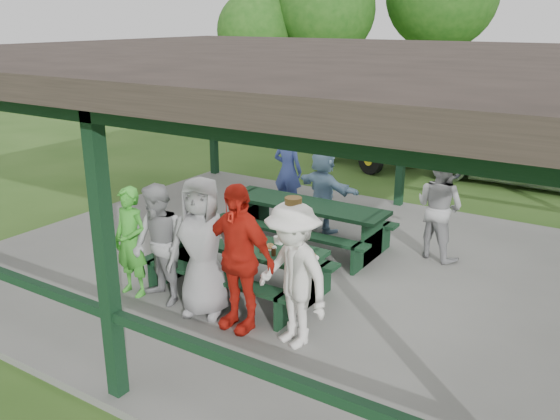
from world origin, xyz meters
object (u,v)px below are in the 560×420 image
Objects in this scene: picnic_table_near at (239,260)px; picnic_table_far at (305,218)px; contestant_green at (131,242)px; contestant_red at (238,257)px; spectator_lblue at (323,190)px; spectator_blue at (288,171)px; farm_trailer at (368,140)px; contestant_white_fedora at (293,275)px; contestant_grey_left at (159,245)px; pickup_truck at (542,154)px; contestant_grey_mid at (202,247)px; spectator_grey at (439,207)px.

picnic_table_near is 0.88× the size of picnic_table_far.
picnic_table_far is 1.81× the size of contestant_green.
contestant_red is (0.69, -2.81, 0.45)m from picnic_table_far.
spectator_lblue is at bearing 97.85° from picnic_table_far.
spectator_blue reaches higher than farm_trailer.
contestant_white_fedora is 1.18× the size of spectator_lblue.
farm_trailer is at bearing 128.84° from contestant_white_fedora.
contestant_grey_left reaches higher than pickup_truck.
contestant_grey_left is 0.91× the size of contestant_white_fedora.
contestant_red reaches higher than contestant_grey_mid.
spectator_grey is at bearing 176.44° from pickup_truck.
contestant_grey_mid reaches higher than spectator_lblue.
contestant_grey_mid is 9.26m from farm_trailer.
picnic_table_near is 1.33× the size of contestant_red.
spectator_grey is at bearing 54.69° from picnic_table_near.
farm_trailer is at bearing 102.63° from picnic_table_near.
contestant_grey_mid reaches higher than spectator_grey.
contestant_red is at bearing -54.31° from picnic_table_near.
contestant_white_fedora reaches higher than spectator_blue.
contestant_grey_mid reaches higher than picnic_table_far.
picnic_table_near is 0.89m from contestant_grey_mid.
picnic_table_far is 1.71× the size of spectator_blue.
contestant_grey_mid is at bearing -90.19° from picnic_table_near.
picnic_table_far is 0.75× the size of farm_trailer.
picnic_table_near is 1.62× the size of spectator_lblue.
spectator_blue is (-0.67, 4.29, -0.00)m from contestant_grey_left.
contestant_green is at bearing 66.04° from spectator_grey.
contestant_grey_left is 1.08× the size of spectator_lblue.
contestant_grey_left reaches higher than farm_trailer.
contestant_red is 1.22× the size of spectator_lblue.
spectator_grey is 0.32× the size of pickup_truck.
spectator_lblue is 0.29× the size of pickup_truck.
contestant_grey_left is at bearing 100.56° from spectator_lblue.
contestant_red is at bearing 2.37° from contestant_green.
contestant_grey_mid is 9.76m from pickup_truck.
picnic_table_far is at bearing 108.58° from contestant_red.
picnic_table_far is 3.18m from contestant_white_fedora.
spectator_grey reaches higher than contestant_grey_left.
contestant_green is at bearing 160.60° from pickup_truck.
contestant_green is 0.94× the size of contestant_grey_left.
farm_trailer is (-1.75, 6.30, 0.07)m from picnic_table_far.
contestant_green is at bearing 166.26° from contestant_grey_mid.
spectator_blue is at bearing 111.44° from picnic_table_near.
contestant_green is at bearing -144.17° from picnic_table_near.
spectator_lblue is 0.93× the size of spectator_blue.
contestant_white_fedora reaches higher than contestant_grey_left.
spectator_blue is 3.36m from spectator_grey.
farm_trailer is (-1.64, 5.49, -0.22)m from spectator_lblue.
contestant_grey_left is at bearing -62.05° from farm_trailer.
contestant_white_fedora is 9.54m from pickup_truck.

